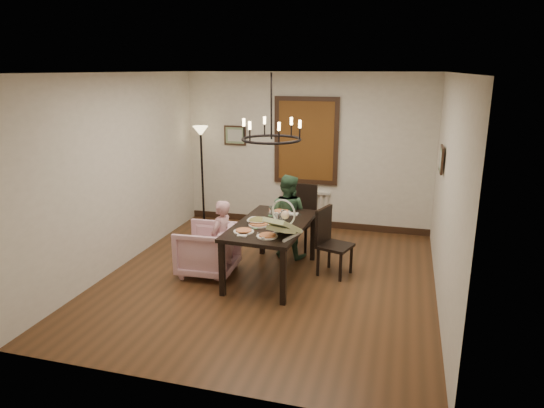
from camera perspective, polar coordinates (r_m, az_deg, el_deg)
The scene contains 17 objects.
room_shell at distance 6.78m, azimuth 0.42°, elevation 3.32°, with size 4.51×5.00×2.81m.
dining_table at distance 6.72m, azimuth -0.07°, elevation -3.00°, with size 1.02×1.72×0.78m.
chair_far at distance 7.79m, azimuth 3.14°, elevation -1.66°, with size 0.47×0.47×1.07m, color black, non-canonical shape.
chair_right at distance 6.91m, azimuth 7.47°, elevation -4.48°, with size 0.43×0.43×0.97m, color black, non-canonical shape.
armchair at distance 6.99m, azimuth -7.60°, elevation -5.36°, with size 0.77×0.79×0.71m, color beige.
elderly_woman at distance 6.78m, azimuth -5.96°, elevation -5.01°, with size 0.34×0.22×0.93m, color #CA8F94.
seated_man at distance 7.51m, azimuth 1.79°, elevation -2.24°, with size 0.53×0.41×1.08m, color #33563A.
baby_bouncer at distance 6.14m, azimuth 1.25°, elevation -2.36°, with size 0.37×0.50×0.33m, color beige, non-canonical shape.
salad_bowl at distance 6.67m, azimuth -1.76°, elevation -2.02°, with size 0.32×0.32×0.08m, color white.
pizza_platter at distance 6.61m, azimuth -1.57°, elevation -2.37°, with size 0.29×0.29×0.04m, color tan.
drinking_glass at distance 6.71m, azimuth 1.10°, elevation -1.68°, with size 0.06×0.06×0.13m, color silver.
window_blinds at distance 8.75m, azimuth 4.03°, elevation 7.41°, with size 1.00×0.03×1.40m, color brown.
radiator at distance 9.03m, azimuth 3.91°, elevation -0.44°, with size 0.92×0.12×0.62m, color silver, non-canonical shape.
picture_back at distance 9.12m, azimuth -4.37°, elevation 8.05°, with size 0.42×0.03×0.36m, color black.
picture_right at distance 7.05m, azimuth 19.31°, elevation 4.98°, with size 0.42×0.03×0.36m, color black.
floor_lamp at distance 9.16m, azimuth -8.20°, elevation 3.20°, with size 0.30×0.30×1.80m, color black, non-canonical shape.
chandelier at distance 6.43m, azimuth -0.07°, elevation 7.63°, with size 0.80×0.80×0.04m, color black.
Camera 1 is at (1.73, -6.03, 2.85)m, focal length 32.00 mm.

